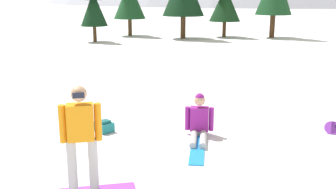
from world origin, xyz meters
The scene contains 4 objects.
snowboarder_foreground centered at (-3.46, 0.80, 0.90)m, with size 1.52×1.02×1.70m.
snowboarder_midground centered at (-2.35, 3.73, 0.32)m, with size 0.79×1.83×0.94m.
backpack_teal centered at (-4.49, 3.43, 0.12)m, with size 0.54×0.50×0.27m.
pine_tree_young centered at (-13.02, 18.84, 2.53)m, with size 1.73×1.73×4.64m.
Camera 1 is at (-0.45, -4.15, 3.00)m, focal length 42.37 mm.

